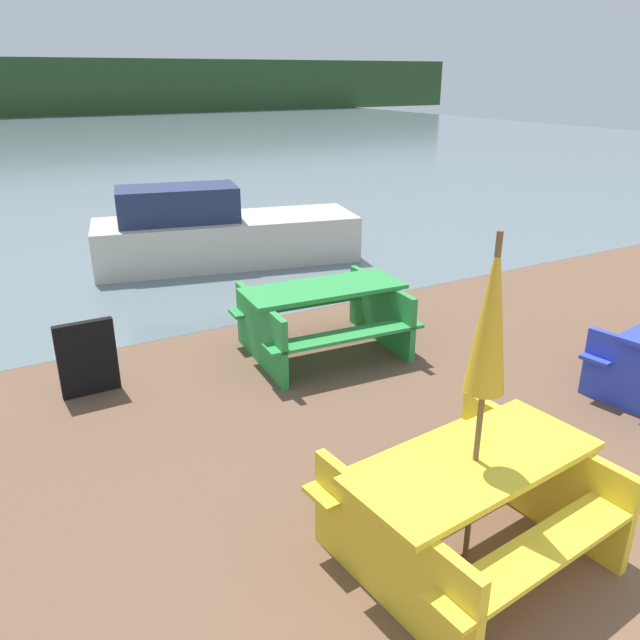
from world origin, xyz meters
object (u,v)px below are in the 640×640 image
picnic_table_yellow (471,498)px  umbrella_gold (491,319)px  picnic_table_green (323,313)px  signboard (87,358)px  boat (219,234)px

picnic_table_yellow → umbrella_gold: bearing=0.0°
picnic_table_green → umbrella_gold: 3.55m
picnic_table_yellow → umbrella_gold: (0.00, 0.00, 1.21)m
picnic_table_yellow → picnic_table_green: picnic_table_green is taller
umbrella_gold → signboard: (-1.68, 3.52, -1.29)m
signboard → picnic_table_yellow: bearing=-64.5°
picnic_table_green → picnic_table_yellow: bearing=-103.6°
picnic_table_yellow → umbrella_gold: 1.21m
picnic_table_green → signboard: 2.49m
umbrella_gold → boat: 7.38m
picnic_table_yellow → boat: 7.29m
picnic_table_yellow → signboard: size_ratio=2.36×
signboard → picnic_table_green: bearing=-6.3°
picnic_table_green → boat: boat is taller
umbrella_gold → picnic_table_yellow: bearing=0.0°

